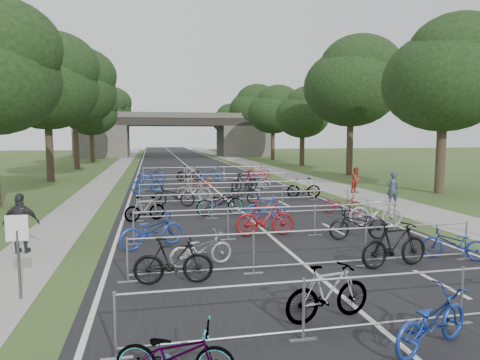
# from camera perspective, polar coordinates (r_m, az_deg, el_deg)

# --- Properties ---
(ground) EXTENTS (200.00, 200.00, 0.00)m
(ground) POSITION_cam_1_polar(r_m,az_deg,el_deg) (8.47, 18.73, -18.68)
(ground) COLOR #384D21
(ground) RESTS_ON ground
(road) EXTENTS (11.00, 140.00, 0.01)m
(road) POSITION_cam_1_polar(r_m,az_deg,el_deg) (56.84, -7.74, 2.43)
(road) COLOR black
(road) RESTS_ON ground
(sidewalk_right) EXTENTS (3.00, 140.00, 0.01)m
(sidewalk_right) POSITION_cam_1_polar(r_m,az_deg,el_deg) (57.96, 0.18, 2.55)
(sidewalk_right) COLOR gray
(sidewalk_right) RESTS_ON ground
(sidewalk_left) EXTENTS (2.00, 140.00, 0.01)m
(sidewalk_left) POSITION_cam_1_polar(r_m,az_deg,el_deg) (56.81, -15.31, 2.27)
(sidewalk_left) COLOR gray
(sidewalk_left) RESTS_ON ground
(lane_markings) EXTENTS (0.12, 140.00, 0.00)m
(lane_markings) POSITION_cam_1_polar(r_m,az_deg,el_deg) (56.84, -7.74, 2.42)
(lane_markings) COLOR silver
(lane_markings) RESTS_ON ground
(overpass_bridge) EXTENTS (31.00, 8.00, 7.05)m
(overpass_bridge) POSITION_cam_1_polar(r_m,az_deg,el_deg) (71.71, -8.64, 5.96)
(overpass_bridge) COLOR #4C4844
(overpass_bridge) RESTS_ON ground
(park_sign) EXTENTS (0.45, 0.06, 1.83)m
(park_sign) POSITION_cam_1_polar(r_m,az_deg,el_deg) (10.24, -27.53, -7.25)
(park_sign) COLOR #4C4C51
(park_sign) RESTS_ON ground
(tree_right_0) EXTENTS (7.17, 7.17, 10.93)m
(tree_right_0) POSITION_cam_1_polar(r_m,az_deg,el_deg) (28.49, 25.87, 12.32)
(tree_right_0) COLOR #33261C
(tree_right_0) RESTS_ON ground
(tree_left_1) EXTENTS (7.56, 7.56, 11.53)m
(tree_left_1) POSITION_cam_1_polar(r_m,az_deg,el_deg) (35.51, -24.26, 11.64)
(tree_left_1) COLOR #33261C
(tree_left_1) RESTS_ON ground
(tree_right_1) EXTENTS (8.18, 8.18, 12.47)m
(tree_right_1) POSITION_cam_1_polar(r_m,az_deg,el_deg) (38.78, 14.82, 12.33)
(tree_right_1) COLOR #33261C
(tree_right_1) RESTS_ON ground
(tree_left_2) EXTENTS (8.40, 8.40, 12.81)m
(tree_left_2) POSITION_cam_1_polar(r_m,az_deg,el_deg) (47.33, -21.14, 11.21)
(tree_left_2) COLOR #33261C
(tree_left_2) RESTS_ON ground
(tree_right_2) EXTENTS (6.16, 6.16, 9.39)m
(tree_right_2) POSITION_cam_1_polar(r_m,az_deg,el_deg) (49.63, 8.49, 8.77)
(tree_right_2) COLOR #33261C
(tree_right_2) RESTS_ON ground
(tree_left_3) EXTENTS (6.72, 6.72, 10.25)m
(tree_left_3) POSITION_cam_1_polar(r_m,az_deg,el_deg) (59.06, -19.19, 8.58)
(tree_left_3) COLOR #33261C
(tree_left_3) RESTS_ON ground
(tree_right_3) EXTENTS (7.17, 7.17, 10.93)m
(tree_right_3) POSITION_cam_1_polar(r_m,az_deg,el_deg) (61.07, 4.55, 9.20)
(tree_right_3) COLOR #33261C
(tree_right_3) RESTS_ON ground
(tree_left_4) EXTENTS (7.56, 7.56, 11.53)m
(tree_left_4) POSITION_cam_1_polar(r_m,az_deg,el_deg) (71.01, -17.97, 8.79)
(tree_left_4) COLOR #33261C
(tree_left_4) RESTS_ON ground
(tree_right_4) EXTENTS (8.18, 8.18, 12.47)m
(tree_right_4) POSITION_cam_1_polar(r_m,az_deg,el_deg) (72.70, 1.86, 9.47)
(tree_right_4) COLOR #33261C
(tree_right_4) RESTS_ON ground
(tree_left_5) EXTENTS (8.40, 8.40, 12.81)m
(tree_left_5) POSITION_cam_1_polar(r_m,az_deg,el_deg) (82.98, -17.10, 8.93)
(tree_left_5) COLOR #33261C
(tree_left_5) RESTS_ON ground
(tree_right_5) EXTENTS (6.16, 6.16, 9.39)m
(tree_right_5) POSITION_cam_1_polar(r_m,az_deg,el_deg) (84.31, -0.08, 7.67)
(tree_right_5) COLOR #33261C
(tree_right_5) RESTS_ON ground
(tree_left_6) EXTENTS (6.72, 6.72, 10.25)m
(tree_left_6) POSITION_cam_1_polar(r_m,az_deg,el_deg) (94.86, -16.41, 7.57)
(tree_left_6) COLOR #33261C
(tree_left_6) RESTS_ON ground
(tree_right_6) EXTENTS (7.17, 7.17, 10.93)m
(tree_right_6) POSITION_cam_1_polar(r_m,az_deg,el_deg) (96.12, -1.55, 8.04)
(tree_right_6) COLOR #33261C
(tree_right_6) RESTS_ON ground
(barrier_row_0) EXTENTS (9.70, 0.08, 1.10)m
(barrier_row_0) POSITION_cam_1_polar(r_m,az_deg,el_deg) (8.26, 18.86, -15.24)
(barrier_row_0) COLOR #A8AAB0
(barrier_row_0) RESTS_ON ground
(barrier_row_1) EXTENTS (9.70, 0.08, 1.10)m
(barrier_row_1) POSITION_cam_1_polar(r_m,az_deg,el_deg) (11.34, 9.46, -9.15)
(barrier_row_1) COLOR #A8AAB0
(barrier_row_1) RESTS_ON ground
(barrier_row_2) EXTENTS (9.70, 0.08, 1.10)m
(barrier_row_2) POSITION_cam_1_polar(r_m,az_deg,el_deg) (14.66, 4.34, -5.61)
(barrier_row_2) COLOR #A8AAB0
(barrier_row_2) RESTS_ON ground
(barrier_row_3) EXTENTS (9.70, 0.08, 1.10)m
(barrier_row_3) POSITION_cam_1_polar(r_m,az_deg,el_deg) (18.28, 1.03, -3.28)
(barrier_row_3) COLOR #A8AAB0
(barrier_row_3) RESTS_ON ground
(barrier_row_4) EXTENTS (9.70, 0.08, 1.10)m
(barrier_row_4) POSITION_cam_1_polar(r_m,az_deg,el_deg) (22.16, -1.27, -1.65)
(barrier_row_4) COLOR #A8AAB0
(barrier_row_4) RESTS_ON ground
(barrier_row_5) EXTENTS (9.70, 0.08, 1.10)m
(barrier_row_5) POSITION_cam_1_polar(r_m,az_deg,el_deg) (27.06, -3.21, -0.26)
(barrier_row_5) COLOR #A8AAB0
(barrier_row_5) RESTS_ON ground
(barrier_row_6) EXTENTS (9.70, 0.08, 1.10)m
(barrier_row_6) POSITION_cam_1_polar(r_m,az_deg,el_deg) (32.97, -4.77, 0.85)
(barrier_row_6) COLOR #A8AAB0
(barrier_row_6) RESTS_ON ground
(bike_0) EXTENTS (1.78, 1.00, 0.89)m
(bike_0) POSITION_cam_1_polar(r_m,az_deg,el_deg) (6.52, -8.61, -21.98)
(bike_0) COLOR #A8AAB0
(bike_0) RESTS_ON ground
(bike_1) EXTENTS (1.87, 0.83, 1.09)m
(bike_1) POSITION_cam_1_polar(r_m,az_deg,el_deg) (8.47, 11.65, -14.51)
(bike_1) COLOR #A8AAB0
(bike_1) RESTS_ON ground
(bike_2) EXTENTS (1.99, 1.32, 0.99)m
(bike_2) POSITION_cam_1_polar(r_m,az_deg,el_deg) (7.94, 24.17, -16.75)
(bike_2) COLOR navy
(bike_2) RESTS_ON ground
(bike_4) EXTENTS (1.89, 0.65, 1.12)m
(bike_4) POSITION_cam_1_polar(r_m,az_deg,el_deg) (10.30, -8.87, -10.63)
(bike_4) COLOR black
(bike_4) RESTS_ON ground
(bike_5) EXTENTS (1.84, 1.01, 0.92)m
(bike_5) POSITION_cam_1_polar(r_m,az_deg,el_deg) (11.61, -5.21, -9.18)
(bike_5) COLOR #AAAAB2
(bike_5) RESTS_ON ground
(bike_6) EXTENTS (2.07, 0.81, 1.21)m
(bike_6) POSITION_cam_1_polar(r_m,az_deg,el_deg) (12.10, 19.90, -8.16)
(bike_6) COLOR black
(bike_6) RESTS_ON ground
(bike_7) EXTENTS (1.79, 1.45, 0.91)m
(bike_7) POSITION_cam_1_polar(r_m,az_deg,el_deg) (13.55, 26.69, -7.60)
(bike_7) COLOR navy
(bike_7) RESTS_ON ground
(bike_8) EXTENTS (2.21, 1.56, 1.10)m
(bike_8) POSITION_cam_1_polar(r_m,az_deg,el_deg) (13.62, -11.68, -6.60)
(bike_8) COLOR #1B3799
(bike_8) RESTS_ON ground
(bike_9) EXTENTS (2.08, 0.59, 1.25)m
(bike_9) POSITION_cam_1_polar(r_m,az_deg,el_deg) (14.90, 3.38, -5.11)
(bike_9) COLOR maroon
(bike_9) RESTS_ON ground
(bike_10) EXTENTS (2.10, 0.92, 1.07)m
(bike_10) POSITION_cam_1_polar(r_m,az_deg,el_deg) (14.87, 15.59, -5.70)
(bike_10) COLOR black
(bike_10) RESTS_ON ground
(bike_11) EXTENTS (2.07, 1.08, 1.19)m
(bike_11) POSITION_cam_1_polar(r_m,az_deg,el_deg) (17.04, 17.63, -4.07)
(bike_11) COLOR #B2B0B8
(bike_11) RESTS_ON ground
(bike_12) EXTENTS (1.77, 1.04, 1.02)m
(bike_12) POSITION_cam_1_polar(r_m,az_deg,el_deg) (17.84, -12.59, -3.76)
(bike_12) COLOR #A8AAB0
(bike_12) RESTS_ON ground
(bike_13) EXTENTS (2.23, 1.06, 1.13)m
(bike_13) POSITION_cam_1_polar(r_m,az_deg,el_deg) (18.67, -2.67, -3.03)
(bike_13) COLOR #A8AAB0
(bike_13) RESTS_ON ground
(bike_14) EXTENTS (1.71, 0.50, 1.03)m
(bike_14) POSITION_cam_1_polar(r_m,az_deg,el_deg) (17.78, 3.46, -3.66)
(bike_14) COLOR #1B4396
(bike_14) RESTS_ON ground
(bike_15) EXTENTS (1.81, 1.29, 0.91)m
(bike_15) POSITION_cam_1_polar(r_m,az_deg,el_deg) (19.58, 13.49, -3.10)
(bike_15) COLOR maroon
(bike_15) RESTS_ON ground
(bike_16) EXTENTS (2.21, 1.19, 1.10)m
(bike_16) POSITION_cam_1_polar(r_m,az_deg,el_deg) (21.15, -8.88, -2.07)
(bike_16) COLOR black
(bike_16) RESTS_ON ground
(bike_17) EXTENTS (2.00, 1.42, 1.19)m
(bike_17) POSITION_cam_1_polar(r_m,az_deg,el_deg) (22.58, -6.19, -1.42)
(bike_17) COLOR #95949A
(bike_17) RESTS_ON ground
(bike_18) EXTENTS (1.93, 0.81, 0.99)m
(bike_18) POSITION_cam_1_polar(r_m,az_deg,el_deg) (21.72, 0.10, -1.94)
(bike_18) COLOR black
(bike_18) RESTS_ON ground
(bike_19) EXTENTS (1.93, 0.92, 1.12)m
(bike_19) POSITION_cam_1_polar(r_m,az_deg,el_deg) (24.09, 8.47, -1.06)
(bike_19) COLOR #A8AAB0
(bike_19) RESTS_ON ground
(bike_20) EXTENTS (2.04, 1.32, 1.19)m
(bike_20) POSITION_cam_1_polar(r_m,az_deg,el_deg) (26.44, -12.36, -0.43)
(bike_20) COLOR navy
(bike_20) RESTS_ON ground
(bike_21) EXTENTS (1.92, 0.94, 0.97)m
(bike_21) POSITION_cam_1_polar(r_m,az_deg,el_deg) (27.94, -5.17, -0.21)
(bike_21) COLOR maroon
(bike_21) RESTS_ON ground
(bike_22) EXTENTS (2.12, 1.50, 1.25)m
(bike_22) POSITION_cam_1_polar(r_m,az_deg,el_deg) (26.38, 0.61, -0.24)
(bike_22) COLOR black
(bike_22) RESTS_ON ground
(bike_23) EXTENTS (1.80, 1.23, 0.89)m
(bike_23) POSITION_cam_1_polar(r_m,az_deg,el_deg) (27.77, 2.36, -0.30)
(bike_23) COLOR #A3A1A8
(bike_23) RESTS_ON ground
(bike_24) EXTENTS (2.13, 0.81, 1.11)m
(bike_24) POSITION_cam_1_polar(r_m,az_deg,el_deg) (32.63, -11.76, 0.70)
(bike_24) COLOR navy
(bike_24) RESTS_ON ground
(bike_25) EXTENTS (1.92, 0.60, 1.14)m
(bike_25) POSITION_cam_1_polar(r_m,az_deg,el_deg) (32.89, -6.81, 0.86)
(bike_25) COLOR #A8AAB0
(bike_25) RESTS_ON ground
(bike_26) EXTENTS (2.29, 1.32, 1.14)m
(bike_26) POSITION_cam_1_polar(r_m,az_deg,el_deg) (32.20, -4.14, 0.77)
(bike_26) COLOR #1A4292
(bike_26) RESTS_ON ground
(bike_27) EXTENTS (2.04, 0.70, 1.21)m
(bike_27) POSITION_cam_1_polar(r_m,az_deg,el_deg) (34.15, 2.33, 1.14)
(bike_27) COLOR #A01736
(bike_27) RESTS_ON ground
(pedestrian_a) EXTENTS (0.64, 0.44, 1.67)m
(pedestrian_a) POSITION_cam_1_polar(r_m,az_deg,el_deg) (22.57, 19.67, -1.12)
(pedestrian_a) COLOR #2D3744
(pedestrian_a) RESTS_ON ground
(pedestrian_b) EXTENTS (0.94, 0.89, 1.54)m
(pedestrian_b) POSITION_cam_1_polar(r_m,az_deg,el_deg) (26.81, 15.25, -0.04)
(pedestrian_b) COLOR maroon
(pedestrian_b) RESTS_ON ground
(pedestrian_c) EXTENTS (1.08, 0.54, 1.78)m
(pedestrian_c) POSITION_cam_1_polar(r_m,az_deg,el_deg) (14.24, -27.15, -5.19)
(pedestrian_c) COLOR #262629
(pedestrian_c) RESTS_ON ground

